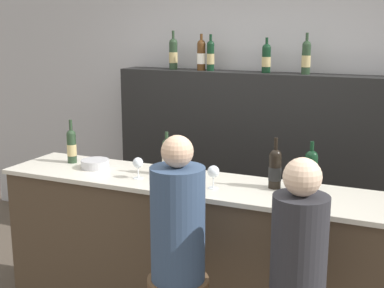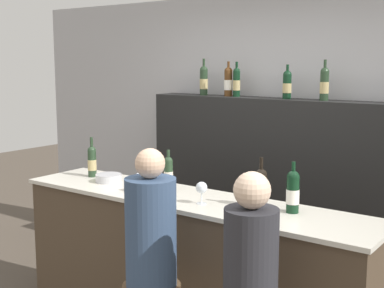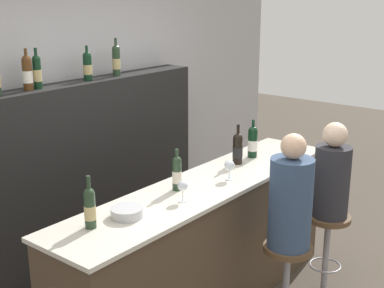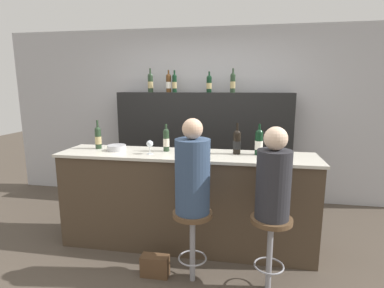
# 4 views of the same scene
# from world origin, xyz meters

# --- Properties ---
(wall_back) EXTENTS (6.40, 0.05, 2.60)m
(wall_back) POSITION_xyz_m (0.00, 1.83, 1.30)
(wall_back) COLOR #B2B2B7
(wall_back) RESTS_ON ground_plane
(bar_counter) EXTENTS (2.72, 0.58, 1.05)m
(bar_counter) POSITION_xyz_m (0.00, 0.27, 0.52)
(bar_counter) COLOR #473828
(bar_counter) RESTS_ON ground_plane
(back_bar_cabinet) EXTENTS (2.55, 0.28, 1.66)m
(back_bar_cabinet) POSITION_xyz_m (0.00, 1.61, 0.83)
(back_bar_cabinet) COLOR black
(back_bar_cabinet) RESTS_ON ground_plane
(wine_bottle_counter_0) EXTENTS (0.07, 0.07, 0.33)m
(wine_bottle_counter_0) POSITION_xyz_m (-1.03, 0.35, 1.18)
(wine_bottle_counter_0) COLOR #233823
(wine_bottle_counter_0) RESTS_ON bar_counter
(wine_bottle_counter_1) EXTENTS (0.07, 0.07, 0.30)m
(wine_bottle_counter_1) POSITION_xyz_m (-0.23, 0.35, 1.17)
(wine_bottle_counter_1) COLOR #233823
(wine_bottle_counter_1) RESTS_ON bar_counter
(wine_bottle_counter_2) EXTENTS (0.08, 0.08, 0.33)m
(wine_bottle_counter_2) POSITION_xyz_m (0.53, 0.35, 1.17)
(wine_bottle_counter_2) COLOR black
(wine_bottle_counter_2) RESTS_ON bar_counter
(wine_bottle_counter_3) EXTENTS (0.08, 0.08, 0.32)m
(wine_bottle_counter_3) POSITION_xyz_m (0.75, 0.35, 1.18)
(wine_bottle_counter_3) COLOR black
(wine_bottle_counter_3) RESTS_ON bar_counter
(wine_bottle_backbar_1) EXTENTS (0.08, 0.08, 0.32)m
(wine_bottle_backbar_1) POSITION_xyz_m (-0.52, 1.61, 1.79)
(wine_bottle_backbar_1) COLOR #4C2D14
(wine_bottle_backbar_1) RESTS_ON back_bar_cabinet
(wine_bottle_backbar_2) EXTENTS (0.07, 0.07, 0.32)m
(wine_bottle_backbar_2) POSITION_xyz_m (-0.43, 1.61, 1.79)
(wine_bottle_backbar_2) COLOR black
(wine_bottle_backbar_2) RESTS_ON back_bar_cabinet
(wine_bottle_backbar_3) EXTENTS (0.08, 0.08, 0.30)m
(wine_bottle_backbar_3) POSITION_xyz_m (0.08, 1.61, 1.78)
(wine_bottle_backbar_3) COLOR black
(wine_bottle_backbar_3) RESTS_ON back_bar_cabinet
(wine_bottle_backbar_4) EXTENTS (0.07, 0.07, 0.34)m
(wine_bottle_backbar_4) POSITION_xyz_m (0.42, 1.61, 1.80)
(wine_bottle_backbar_4) COLOR #233823
(wine_bottle_backbar_4) RESTS_ON back_bar_cabinet
(wine_glass_0) EXTENTS (0.07, 0.07, 0.14)m
(wine_glass_0) POSITION_xyz_m (-0.36, 0.19, 1.15)
(wine_glass_0) COLOR silver
(wine_glass_0) RESTS_ON bar_counter
(wine_glass_1) EXTENTS (0.08, 0.08, 0.15)m
(wine_glass_1) POSITION_xyz_m (0.18, 0.19, 1.15)
(wine_glass_1) COLOR silver
(wine_glass_1) RESTS_ON bar_counter
(metal_bowl) EXTENTS (0.20, 0.20, 0.06)m
(metal_bowl) POSITION_xyz_m (-0.78, 0.29, 1.08)
(metal_bowl) COLOR #B7B7BC
(metal_bowl) RESTS_ON bar_counter
(bar_stool_left) EXTENTS (0.35, 0.35, 0.66)m
(bar_stool_left) POSITION_xyz_m (0.18, -0.33, 0.51)
(bar_stool_left) COLOR gray
(bar_stool_left) RESTS_ON ground_plane
(guest_seated_left) EXTENTS (0.30, 0.30, 0.82)m
(guest_seated_left) POSITION_xyz_m (0.18, -0.33, 1.02)
(guest_seated_left) COLOR #334766
(guest_seated_left) RESTS_ON bar_stool_left
(bar_stool_right) EXTENTS (0.35, 0.35, 0.66)m
(bar_stool_right) POSITION_xyz_m (0.85, -0.33, 0.51)
(bar_stool_right) COLOR gray
(bar_stool_right) RESTS_ON ground_plane
(guest_seated_right) EXTENTS (0.28, 0.28, 0.77)m
(guest_seated_right) POSITION_xyz_m (0.85, -0.33, 1.00)
(guest_seated_right) COLOR #28282D
(guest_seated_right) RESTS_ON bar_stool_right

